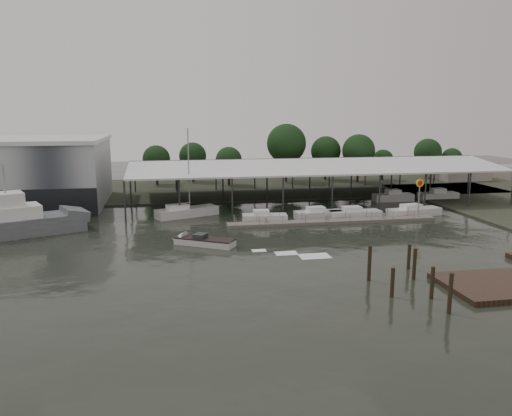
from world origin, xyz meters
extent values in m
plane|color=black|center=(0.00, 0.00, 0.00)|extent=(200.00, 200.00, 0.00)
cube|color=#35392B|center=(0.00, 42.00, 0.10)|extent=(140.00, 30.00, 0.30)
cube|color=#A6ABB1|center=(-28.00, 30.00, 5.00)|extent=(24.00, 20.00, 10.00)
cube|color=black|center=(-28.00, 19.95, 2.00)|extent=(24.00, 0.30, 4.00)
cube|color=silver|center=(-28.00, 30.00, 10.20)|extent=(24.50, 20.50, 0.60)
cube|color=#313436|center=(17.00, 28.00, 6.76)|extent=(58.00, 0.40, 0.30)
cylinder|color=#313436|center=(-12.00, 16.50, 2.75)|extent=(0.24, 0.24, 5.50)
cylinder|color=#313436|center=(46.00, 16.50, 2.75)|extent=(0.24, 0.24, 5.50)
cylinder|color=#313436|center=(-12.00, 39.50, 2.75)|extent=(0.24, 0.24, 5.50)
cylinder|color=#313436|center=(46.00, 39.50, 2.75)|extent=(0.24, 0.24, 5.50)
cube|color=#645E58|center=(15.00, 10.00, 0.20)|extent=(28.00, 2.00, 0.40)
cylinder|color=gray|center=(2.00, 9.10, 0.80)|extent=(0.10, 0.10, 1.20)
cylinder|color=gray|center=(28.00, 10.90, 0.80)|extent=(0.10, 0.10, 1.20)
cube|color=gray|center=(14.00, 10.00, 0.70)|extent=(0.30, 0.30, 0.70)
cylinder|color=gray|center=(27.00, 10.00, 2.50)|extent=(0.16, 0.16, 5.00)
cylinder|color=yellow|center=(27.00, 10.00, 5.00)|extent=(1.10, 0.12, 1.10)
cylinder|color=red|center=(27.00, 9.93, 5.00)|extent=(0.70, 0.05, 0.70)
cube|color=gray|center=(55.00, 45.00, 2.00)|extent=(10.00, 8.00, 4.00)
cube|color=slate|center=(-23.95, 10.17, 0.90)|extent=(15.62, 10.35, 2.40)
cube|color=slate|center=(-17.90, 12.91, 1.90)|extent=(4.44, 5.16, 1.74)
cube|color=white|center=(-24.78, 9.80, 2.69)|extent=(8.01, 6.35, 1.80)
cube|color=white|center=(-24.78, 9.80, 4.39)|extent=(4.63, 4.42, 1.61)
cylinder|color=gray|center=(-24.78, 9.80, 6.79)|extent=(0.18, 0.18, 3.50)
cube|color=silver|center=(-3.75, 17.68, 0.50)|extent=(9.08, 5.74, 1.40)
cube|color=white|center=(-5.04, 17.14, 1.40)|extent=(3.27, 2.73, 0.80)
cylinder|color=gray|center=(-3.34, 17.84, 6.56)|extent=(0.16, 0.16, 11.30)
cylinder|color=gray|center=(-4.80, 17.24, 1.90)|extent=(3.28, 1.45, 0.12)
cube|color=silver|center=(-2.48, 1.84, 0.35)|extent=(6.75, 5.12, 0.90)
cone|color=silver|center=(-5.29, 3.50, 0.35)|extent=(2.40, 2.54, 2.00)
cube|color=black|center=(-2.48, 1.84, 0.75)|extent=(6.78, 5.17, 0.12)
cube|color=#313436|center=(-2.94, 2.11, 1.00)|extent=(1.75, 1.82, 0.50)
cube|color=white|center=(2.97, -1.39, 0.02)|extent=(2.30, 1.50, 0.04)
cube|color=white|center=(5.55, -2.93, 0.02)|extent=(3.10, 2.00, 0.04)
cube|color=white|center=(8.13, -4.46, 0.02)|extent=(3.90, 2.50, 0.04)
cube|color=silver|center=(6.24, 12.08, 0.50)|extent=(6.07, 2.83, 1.10)
cube|color=white|center=(5.74, 12.08, 1.30)|extent=(2.21, 1.82, 0.70)
cube|color=silver|center=(14.04, 13.06, 0.50)|extent=(6.86, 2.66, 1.10)
cube|color=white|center=(13.54, 13.06, 1.30)|extent=(2.46, 1.76, 0.70)
cube|color=silver|center=(18.93, 12.38, 0.50)|extent=(7.20, 2.35, 1.10)
cube|color=white|center=(18.43, 12.38, 1.30)|extent=(2.54, 1.66, 0.70)
cube|color=silver|center=(27.77, 12.52, 0.50)|extent=(8.17, 3.48, 1.10)
cube|color=white|center=(27.27, 12.52, 1.30)|extent=(3.00, 2.04, 0.70)
cylinder|color=#2F2517|center=(14.59, -12.75, 1.10)|extent=(0.32, 0.32, 3.40)
cylinder|color=#2F2517|center=(13.79, -17.17, 0.99)|extent=(0.32, 0.32, 3.18)
cylinder|color=#2F2517|center=(10.88, -16.33, 0.90)|extent=(0.32, 0.32, 2.99)
cylinder|color=#2F2517|center=(10.62, -12.35, 1.25)|extent=(0.32, 0.32, 3.71)
cylinder|color=#2F2517|center=(15.57, -9.85, 0.87)|extent=(0.32, 0.32, 2.95)
cylinder|color=#2F2517|center=(13.49, -20.18, 1.23)|extent=(0.32, 0.32, 3.67)
cylinder|color=black|center=(-8.28, 48.08, 1.91)|extent=(0.50, 0.50, 3.81)
sphere|color=#1A3D19|center=(-8.28, 48.08, 5.34)|extent=(5.34, 5.34, 5.34)
cylinder|color=black|center=(-1.05, 51.23, 1.97)|extent=(0.50, 0.50, 3.95)
sphere|color=#1A3D19|center=(-1.05, 51.23, 5.53)|extent=(5.53, 5.53, 5.53)
cylinder|color=black|center=(5.60, 45.15, 1.84)|extent=(0.50, 0.50, 3.68)
sphere|color=#1A3D19|center=(5.60, 45.15, 5.15)|extent=(5.15, 5.15, 5.15)
cylinder|color=black|center=(17.87, 48.33, 2.86)|extent=(0.50, 0.50, 5.73)
sphere|color=#1A3D19|center=(17.87, 48.33, 8.02)|extent=(8.02, 8.02, 8.02)
cylinder|color=black|center=(26.72, 49.61, 2.23)|extent=(0.50, 0.50, 4.47)
sphere|color=#1A3D19|center=(26.72, 49.61, 6.26)|extent=(6.26, 6.26, 6.26)
cylinder|color=black|center=(32.11, 44.95, 2.37)|extent=(0.50, 0.50, 4.74)
sphere|color=#1A3D19|center=(32.11, 44.95, 6.63)|extent=(6.63, 6.63, 6.63)
cylinder|color=black|center=(38.34, 46.88, 1.58)|extent=(0.50, 0.50, 3.16)
sphere|color=#1A3D19|center=(38.34, 46.88, 4.43)|extent=(4.43, 4.43, 4.43)
cylinder|color=black|center=(49.28, 48.44, 2.08)|extent=(0.50, 0.50, 4.16)
sphere|color=#1A3D19|center=(49.28, 48.44, 5.83)|extent=(5.83, 5.83, 5.83)
cylinder|color=black|center=(54.69, 47.84, 1.59)|extent=(0.50, 0.50, 3.18)
sphere|color=#1A3D19|center=(54.69, 47.84, 4.45)|extent=(4.45, 4.45, 4.45)
camera|label=1|loc=(-6.29, -51.21, 14.39)|focal=35.00mm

